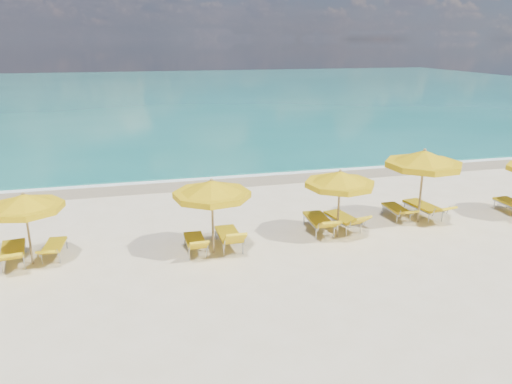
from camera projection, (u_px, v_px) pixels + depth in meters
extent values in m
plane|color=beige|center=(268.00, 242.00, 15.63)|extent=(120.00, 120.00, 0.00)
cube|color=#12675F|center=(161.00, 92.00, 60.10)|extent=(120.00, 80.00, 0.30)
cube|color=tan|center=(224.00, 180.00, 22.49)|extent=(120.00, 2.60, 0.01)
cube|color=white|center=(221.00, 176.00, 23.23)|extent=(120.00, 1.20, 0.03)
cube|color=white|center=(96.00, 145.00, 29.97)|extent=(14.00, 0.36, 0.05)
cube|color=white|center=(284.00, 119.00, 39.75)|extent=(18.00, 0.30, 0.05)
cylinder|color=#9E814F|center=(28.00, 230.00, 13.82)|extent=(0.06, 0.06, 2.04)
cone|color=#DCB10B|center=(24.00, 201.00, 13.57)|extent=(2.43, 2.43, 0.41)
cylinder|color=#DCB10B|center=(25.00, 208.00, 13.63)|extent=(2.45, 2.45, 0.16)
sphere|color=#9E814F|center=(23.00, 194.00, 13.51)|extent=(0.09, 0.09, 0.09)
cylinder|color=#9E814F|center=(213.00, 218.00, 14.53)|extent=(0.07, 0.07, 2.20)
cone|color=#DCB10B|center=(212.00, 188.00, 14.26)|extent=(2.67, 2.67, 0.44)
cylinder|color=#DCB10B|center=(212.00, 195.00, 14.32)|extent=(2.69, 2.69, 0.18)
sphere|color=#9E814F|center=(211.00, 180.00, 14.19)|extent=(0.10, 0.10, 0.10)
cylinder|color=#9E814F|center=(339.00, 205.00, 15.74)|extent=(0.07, 0.07, 2.15)
cone|color=#DCB10B|center=(340.00, 178.00, 15.48)|extent=(2.54, 2.54, 0.43)
cylinder|color=#DCB10B|center=(340.00, 184.00, 15.54)|extent=(2.57, 2.57, 0.17)
sphere|color=#9E814F|center=(340.00, 171.00, 15.41)|extent=(0.10, 0.10, 0.10)
cylinder|color=#9E814F|center=(421.00, 188.00, 16.98)|extent=(0.08, 0.08, 2.50)
cone|color=#DCB10B|center=(424.00, 158.00, 16.67)|extent=(3.18, 3.18, 0.50)
cylinder|color=#DCB10B|center=(423.00, 165.00, 16.75)|extent=(3.21, 3.21, 0.20)
sphere|color=#9E814F|center=(425.00, 150.00, 16.60)|extent=(0.11, 0.11, 0.11)
cube|color=gold|center=(13.00, 249.00, 14.14)|extent=(0.80, 1.44, 0.08)
cube|color=gold|center=(10.00, 257.00, 13.25)|extent=(0.69, 0.69, 0.38)
cube|color=gold|center=(54.00, 245.00, 14.57)|extent=(0.61, 1.19, 0.07)
cube|color=gold|center=(48.00, 252.00, 13.77)|extent=(0.55, 0.56, 0.30)
cube|color=gold|center=(195.00, 240.00, 14.90)|extent=(0.55, 1.22, 0.08)
cube|color=gold|center=(199.00, 245.00, 14.07)|extent=(0.55, 0.51, 0.41)
cube|color=gold|center=(228.00, 234.00, 15.22)|extent=(0.63, 1.39, 0.09)
cube|color=gold|center=(235.00, 239.00, 14.29)|extent=(0.62, 0.55, 0.50)
cube|color=gold|center=(318.00, 219.00, 16.45)|extent=(0.70, 1.47, 0.09)
cube|color=gold|center=(329.00, 225.00, 15.45)|extent=(0.67, 0.66, 0.42)
cube|color=gold|center=(342.00, 217.00, 16.69)|extent=(0.85, 1.45, 0.08)
cube|color=gold|center=(359.00, 221.00, 15.82)|extent=(0.70, 0.67, 0.43)
cube|color=gold|center=(396.00, 208.00, 17.73)|extent=(0.57, 1.21, 0.07)
cube|color=gold|center=(408.00, 213.00, 16.90)|extent=(0.55, 0.56, 0.29)
cube|color=gold|center=(422.00, 205.00, 17.80)|extent=(0.84, 1.51, 0.09)
cube|color=gold|center=(443.00, 210.00, 16.86)|extent=(0.72, 0.73, 0.38)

